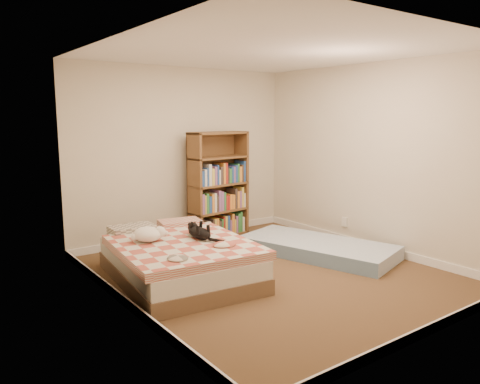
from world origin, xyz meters
TOP-DOWN VIEW (x-y plane):
  - room at (0.00, 0.00)m, footprint 3.51×4.01m
  - bed at (-0.94, 0.47)m, footprint 1.54×2.01m
  - bookshelf at (0.45, 1.76)m, footprint 0.99×0.43m
  - floor_mattress at (0.98, 0.20)m, footprint 1.44×2.17m
  - black_cat at (-0.72, 0.39)m, footprint 0.26×0.66m
  - white_dog at (-1.24, 0.58)m, footprint 0.39×0.41m

SIDE VIEW (x-z plane):
  - floor_mattress at x=0.98m, z-range 0.00..0.18m
  - bed at x=-0.94m, z-range -0.02..0.48m
  - black_cat at x=-0.72m, z-range 0.44..0.59m
  - white_dog at x=-1.24m, z-range 0.45..0.61m
  - bookshelf at x=0.45m, z-range -0.22..1.36m
  - room at x=0.00m, z-range -0.06..2.45m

